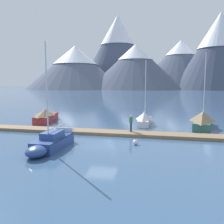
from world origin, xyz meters
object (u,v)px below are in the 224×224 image
(sailboat_mid_dock_starboard, at_px, (203,120))
(mooring_buoy_channel_marker, at_px, (135,142))
(person_on_dock, at_px, (131,122))
(sailboat_second_berth, at_px, (50,142))
(sailboat_mid_dock_port, at_px, (145,118))
(sailboat_nearest_berth, at_px, (47,115))

(sailboat_mid_dock_starboard, xyz_separation_m, mooring_buoy_channel_marker, (-7.27, -8.72, -0.69))
(sailboat_mid_dock_starboard, xyz_separation_m, person_on_dock, (-7.91, -4.81, 0.35))
(sailboat_second_berth, xyz_separation_m, person_on_dock, (5.80, 6.27, 0.71))
(sailboat_second_berth, distance_m, sailboat_mid_dock_port, 14.10)
(sailboat_second_berth, xyz_separation_m, mooring_buoy_channel_marker, (6.44, 2.37, -0.33))
(sailboat_second_berth, relative_size, mooring_buoy_channel_marker, 15.47)
(person_on_dock, bearing_deg, sailboat_mid_dock_port, 77.51)
(sailboat_second_berth, height_order, mooring_buoy_channel_marker, sailboat_second_berth)
(sailboat_second_berth, bearing_deg, mooring_buoy_channel_marker, 20.18)
(sailboat_mid_dock_starboard, relative_size, person_on_dock, 5.11)
(sailboat_second_berth, bearing_deg, sailboat_mid_dock_starboard, 38.95)
(sailboat_nearest_berth, height_order, mooring_buoy_channel_marker, sailboat_nearest_berth)
(sailboat_mid_dock_port, distance_m, mooring_buoy_channel_marker, 9.84)
(person_on_dock, distance_m, mooring_buoy_channel_marker, 4.09)
(sailboat_nearest_berth, xyz_separation_m, sailboat_mid_dock_port, (13.06, -0.63, -0.03))
(sailboat_mid_dock_starboard, relative_size, mooring_buoy_channel_marker, 16.45)
(sailboat_second_berth, height_order, sailboat_mid_dock_starboard, sailboat_mid_dock_starboard)
(sailboat_nearest_berth, height_order, sailboat_second_berth, sailboat_nearest_berth)
(sailboat_second_berth, relative_size, person_on_dock, 4.81)
(sailboat_second_berth, distance_m, mooring_buoy_channel_marker, 6.87)
(sailboat_second_berth, bearing_deg, sailboat_mid_dock_port, 59.73)
(sailboat_nearest_berth, xyz_separation_m, sailboat_second_berth, (5.96, -12.81, -0.24))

